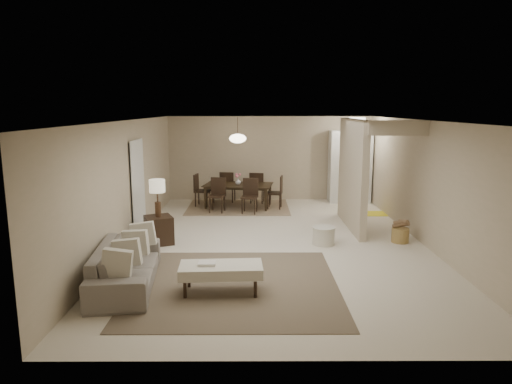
{
  "coord_description": "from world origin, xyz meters",
  "views": [
    {
      "loc": [
        -0.45,
        -9.09,
        2.75
      ],
      "look_at": [
        -0.41,
        0.06,
        1.05
      ],
      "focal_mm": 32.0,
      "sensor_mm": 36.0,
      "label": 1
    }
  ],
  "objects_px": {
    "side_table": "(159,230)",
    "wicker_basket": "(400,235)",
    "sofa": "(126,266)",
    "pantry_cabinet": "(350,167)",
    "round_pouf": "(324,236)",
    "ottoman_bench": "(221,270)",
    "dining_table": "(238,196)"
  },
  "relations": [
    {
      "from": "ottoman_bench",
      "to": "round_pouf",
      "type": "bearing_deg",
      "value": 49.32
    },
    {
      "from": "wicker_basket",
      "to": "dining_table",
      "type": "distance_m",
      "value": 4.84
    },
    {
      "from": "pantry_cabinet",
      "to": "dining_table",
      "type": "distance_m",
      "value": 3.42
    },
    {
      "from": "ottoman_bench",
      "to": "side_table",
      "type": "xyz_separation_m",
      "value": [
        -1.45,
        2.54,
        -0.07
      ]
    },
    {
      "from": "sofa",
      "to": "ottoman_bench",
      "type": "bearing_deg",
      "value": -107.91
    },
    {
      "from": "sofa",
      "to": "round_pouf",
      "type": "bearing_deg",
      "value": -64.18
    },
    {
      "from": "side_table",
      "to": "wicker_basket",
      "type": "bearing_deg",
      "value": 0.83
    },
    {
      "from": "round_pouf",
      "to": "wicker_basket",
      "type": "bearing_deg",
      "value": 4.92
    },
    {
      "from": "pantry_cabinet",
      "to": "round_pouf",
      "type": "bearing_deg",
      "value": -107.91
    },
    {
      "from": "ottoman_bench",
      "to": "sofa",
      "type": "bearing_deg",
      "value": 165.74
    },
    {
      "from": "sofa",
      "to": "wicker_basket",
      "type": "distance_m",
      "value": 5.53
    },
    {
      "from": "sofa",
      "to": "side_table",
      "type": "bearing_deg",
      "value": -7.91
    },
    {
      "from": "pantry_cabinet",
      "to": "side_table",
      "type": "distance_m",
      "value": 6.4
    },
    {
      "from": "wicker_basket",
      "to": "dining_table",
      "type": "relative_size",
      "value": 0.19
    },
    {
      "from": "wicker_basket",
      "to": "side_table",
      "type": "bearing_deg",
      "value": -179.17
    },
    {
      "from": "round_pouf",
      "to": "dining_table",
      "type": "height_order",
      "value": "dining_table"
    },
    {
      "from": "side_table",
      "to": "round_pouf",
      "type": "bearing_deg",
      "value": -1.13
    },
    {
      "from": "side_table",
      "to": "wicker_basket",
      "type": "relative_size",
      "value": 1.63
    },
    {
      "from": "round_pouf",
      "to": "side_table",
      "type": "bearing_deg",
      "value": 178.87
    },
    {
      "from": "side_table",
      "to": "dining_table",
      "type": "height_order",
      "value": "dining_table"
    },
    {
      "from": "round_pouf",
      "to": "wicker_basket",
      "type": "height_order",
      "value": "round_pouf"
    },
    {
      "from": "side_table",
      "to": "sofa",
      "type": "bearing_deg",
      "value": -91.28
    },
    {
      "from": "side_table",
      "to": "round_pouf",
      "type": "relative_size",
      "value": 1.24
    },
    {
      "from": "ottoman_bench",
      "to": "side_table",
      "type": "distance_m",
      "value": 2.93
    },
    {
      "from": "side_table",
      "to": "wicker_basket",
      "type": "distance_m",
      "value": 4.97
    },
    {
      "from": "ottoman_bench",
      "to": "side_table",
      "type": "relative_size",
      "value": 2.21
    },
    {
      "from": "pantry_cabinet",
      "to": "ottoman_bench",
      "type": "bearing_deg",
      "value": -116.0
    },
    {
      "from": "round_pouf",
      "to": "wicker_basket",
      "type": "relative_size",
      "value": 1.32
    },
    {
      "from": "pantry_cabinet",
      "to": "side_table",
      "type": "height_order",
      "value": "pantry_cabinet"
    },
    {
      "from": "round_pouf",
      "to": "wicker_basket",
      "type": "xyz_separation_m",
      "value": [
        1.61,
        0.14,
        -0.03
      ]
    },
    {
      "from": "wicker_basket",
      "to": "dining_table",
      "type": "bearing_deg",
      "value": 135.82
    },
    {
      "from": "pantry_cabinet",
      "to": "dining_table",
      "type": "height_order",
      "value": "pantry_cabinet"
    }
  ]
}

